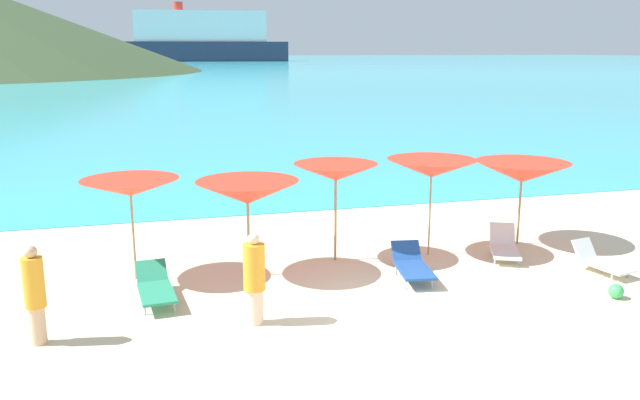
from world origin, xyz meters
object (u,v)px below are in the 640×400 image
Objects in this scene: lounge_chair_1 at (504,246)px; umbrella_3 at (432,168)px; beachgoer_1 at (35,293)px; cruise_ship at (201,39)px; umbrella_4 at (522,172)px; umbrella_0 at (130,188)px; umbrella_2 at (336,172)px; lounge_chair_3 at (155,287)px; beachgoer_0 at (254,277)px; lounge_chair_0 at (412,265)px; lounge_chair_2 at (600,261)px; umbrella_1 at (247,192)px; beach_ball at (616,291)px.

umbrella_3 is at bearing -177.32° from lounge_chair_1.
cruise_ship is at bearing 109.97° from beachgoer_1.
beachgoer_1 is at bearing -164.59° from umbrella_4.
umbrella_0 is 8.31m from lounge_chair_1.
cruise_ship is at bearing 85.92° from umbrella_3.
umbrella_4 is 1.95m from lounge_chair_1.
umbrella_2 reaches higher than lounge_chair_3.
lounge_chair_3 is at bearing 103.04° from beachgoer_0.
lounge_chair_1 is (2.60, 0.79, -0.04)m from lounge_chair_0.
umbrella_4 is at bearing 92.09° from lounge_chair_2.
cruise_ship reaches higher than lounge_chair_3.
umbrella_0 reaches higher than umbrella_1.
umbrella_3 reaches higher than lounge_chair_2.
umbrella_2 is at bearing -179.70° from umbrella_4.
lounge_chair_0 is 0.95× the size of lounge_chair_3.
lounge_chair_2 is at bearing 28.97° from beachgoer_1.
umbrella_3 reaches higher than lounge_chair_3.
lounge_chair_2 is (0.57, -2.30, -1.54)m from umbrella_4.
cruise_ship is (21.61, 242.11, 7.25)m from beachgoer_0.
umbrella_1 is 3.70m from lounge_chair_0.
lounge_chair_0 is (-1.02, -1.42, -1.73)m from umbrella_3.
umbrella_4 is 1.78× the size of lounge_chair_2.
umbrella_0 reaches higher than lounge_chair_0.
lounge_chair_0 is 4.10m from lounge_chair_2.
beachgoer_0 reaches higher than lounge_chair_1.
umbrella_0 is at bearing 179.36° from umbrella_3.
umbrella_0 reaches higher than umbrella_4.
umbrella_4 reaches higher than umbrella_1.
beach_ball is (0.72, -2.83, -0.12)m from lounge_chair_1.
lounge_chair_0 is (5.51, -1.49, -1.63)m from umbrella_0.
umbrella_4 is (6.68, 0.52, 0.00)m from umbrella_1.
umbrella_2 is at bearing 13.60° from umbrella_1.
umbrella_3 is (4.22, 0.29, 0.25)m from umbrella_1.
lounge_chair_3 is (-8.62, -1.50, -1.49)m from umbrella_4.
lounge_chair_3 is at bearing -150.98° from lounge_chair_1.
cruise_ship reaches higher than umbrella_1.
umbrella_1 is 1.70× the size of lounge_chair_2.
beach_ball is at bearing 21.53° from beachgoer_1.
umbrella_0 is at bearing 155.53° from lounge_chair_2.
lounge_chair_0 is at bearing -154.75° from umbrella_4.
umbrella_2 is 7.69× the size of beach_ball.
lounge_chair_2 is at bearing -20.94° from lounge_chair_1.
cruise_ship reaches higher than umbrella_4.
beach_ball is (6.53, -3.16, -1.64)m from umbrella_1.
cruise_ship is at bearing 79.61° from lounge_chair_3.
cruise_ship is (23.25, 240.60, 7.81)m from lounge_chair_3.
umbrella_0 is at bearing 100.12° from lounge_chair_3.
umbrella_3 is at bearing -88.03° from cruise_ship.
lounge_chair_3 is (-5.15, 0.14, -0.02)m from lounge_chair_0.
umbrella_3 is 2.45m from lounge_chair_0.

